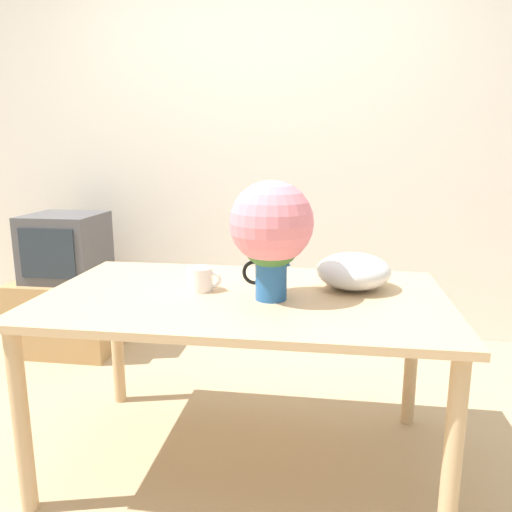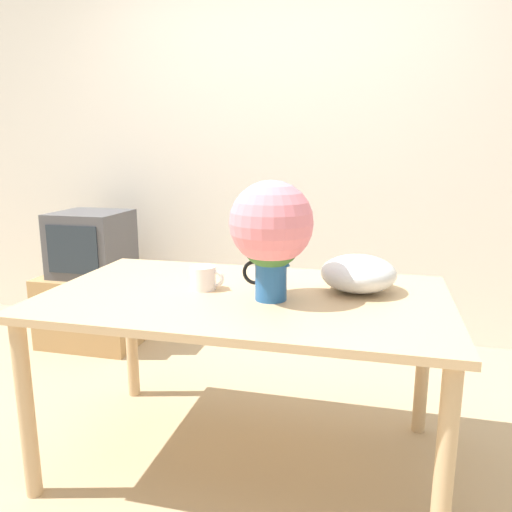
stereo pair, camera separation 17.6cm
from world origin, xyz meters
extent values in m
plane|color=tan|center=(0.00, 0.00, 0.00)|extent=(12.00, 12.00, 0.00)
cube|color=silver|center=(0.00, 1.61, 1.30)|extent=(8.00, 0.05, 2.60)
cube|color=tan|center=(0.14, 0.05, 0.72)|extent=(1.58, 0.93, 0.03)
cylinder|color=tan|center=(-0.58, -0.36, 0.35)|extent=(0.06, 0.06, 0.70)
cylinder|color=tan|center=(0.87, -0.36, 0.35)|extent=(0.06, 0.06, 0.70)
cylinder|color=tan|center=(-0.58, 0.45, 0.35)|extent=(0.06, 0.06, 0.70)
cylinder|color=tan|center=(0.87, 0.45, 0.35)|extent=(0.06, 0.06, 0.70)
cylinder|color=#235B9E|center=(0.26, 0.00, 0.82)|extent=(0.12, 0.12, 0.19)
cone|color=#235B9E|center=(0.31, 0.00, 0.89)|extent=(0.04, 0.04, 0.05)
torus|color=black|center=(0.20, 0.00, 0.83)|extent=(0.10, 0.01, 0.10)
sphere|color=#3D7033|center=(0.26, 0.00, 0.97)|extent=(0.24, 0.24, 0.24)
sphere|color=pink|center=(0.26, 0.00, 1.03)|extent=(0.31, 0.31, 0.31)
cylinder|color=white|center=(-0.04, 0.07, 0.78)|extent=(0.10, 0.10, 0.10)
torus|color=white|center=(0.02, 0.07, 0.78)|extent=(0.07, 0.01, 0.07)
ellipsoid|color=silver|center=(0.58, 0.19, 0.81)|extent=(0.30, 0.30, 0.15)
cube|color=tan|center=(-1.19, 1.10, 0.23)|extent=(0.63, 0.54, 0.47)
cube|color=#4C4C51|center=(-1.19, 1.10, 0.68)|extent=(0.45, 0.43, 0.42)
cube|color=#232D38|center=(-1.19, 0.88, 0.68)|extent=(0.35, 0.01, 0.30)
camera|label=1|loc=(0.47, -1.81, 1.30)|focal=35.00mm
camera|label=2|loc=(0.64, -1.78, 1.30)|focal=35.00mm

